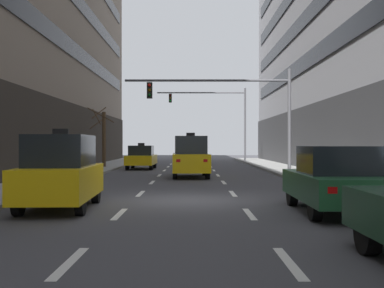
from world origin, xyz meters
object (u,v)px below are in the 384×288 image
(taxi_driving_0, at_px, (142,157))
(traffic_signal_1, at_px, (220,111))
(street_tree_0, at_px, (103,137))
(car_parked_1, at_px, (335,180))
(traffic_signal_0, at_px, (236,102))
(pedestrian_0, at_px, (349,161))
(taxi_driving_2, at_px, (61,172))
(taxi_driving_1, at_px, (191,157))

(taxi_driving_0, xyz_separation_m, traffic_signal_1, (6.18, 13.00, 4.14))
(traffic_signal_1, distance_m, street_tree_0, 15.58)
(car_parked_1, bearing_deg, traffic_signal_0, 95.94)
(traffic_signal_0, height_order, street_tree_0, traffic_signal_0)
(car_parked_1, xyz_separation_m, traffic_signal_0, (-1.37, 13.13, 3.11))
(taxi_driving_0, height_order, traffic_signal_1, traffic_signal_1)
(traffic_signal_1, bearing_deg, street_tree_0, -125.60)
(traffic_signal_1, xyz_separation_m, pedestrian_0, (4.08, -26.04, -3.94))
(street_tree_0, bearing_deg, pedestrian_0, -46.19)
(taxi_driving_2, relative_size, car_parked_1, 0.92)
(traffic_signal_0, bearing_deg, taxi_driving_2, -115.27)
(pedestrian_0, bearing_deg, taxi_driving_0, 128.19)
(taxi_driving_2, xyz_separation_m, street_tree_0, (-2.72, 21.31, 1.26))
(car_parked_1, height_order, traffic_signal_0, traffic_signal_0)
(pedestrian_0, bearing_deg, taxi_driving_2, -142.99)
(taxi_driving_1, xyz_separation_m, pedestrian_0, (6.81, -4.68, -0.07))
(traffic_signal_1, height_order, street_tree_0, traffic_signal_1)
(pedestrian_0, bearing_deg, taxi_driving_1, 145.48)
(car_parked_1, xyz_separation_m, traffic_signal_1, (-1.00, 34.55, 4.10))
(street_tree_0, xyz_separation_m, pedestrian_0, (13.01, -13.56, -1.25))
(traffic_signal_1, bearing_deg, traffic_signal_0, -90.98)
(taxi_driving_1, xyz_separation_m, street_tree_0, (-6.20, 8.88, 1.18))
(taxi_driving_0, relative_size, car_parked_1, 0.96)
(car_parked_1, xyz_separation_m, pedestrian_0, (3.08, 8.51, 0.16))
(taxi_driving_1, relative_size, street_tree_0, 1.05)
(taxi_driving_1, distance_m, pedestrian_0, 8.26)
(taxi_driving_0, distance_m, traffic_signal_0, 10.69)
(taxi_driving_2, bearing_deg, taxi_driving_1, 74.38)
(traffic_signal_0, xyz_separation_m, street_tree_0, (-8.57, 8.93, -1.69))
(street_tree_0, bearing_deg, traffic_signal_1, 54.40)
(car_parked_1, distance_m, traffic_signal_0, 13.57)
(taxi_driving_0, distance_m, car_parked_1, 22.71)
(taxi_driving_2, relative_size, traffic_signal_1, 0.49)
(taxi_driving_2, height_order, traffic_signal_1, traffic_signal_1)
(taxi_driving_0, bearing_deg, car_parked_1, -71.58)
(pedestrian_0, bearing_deg, car_parked_1, -109.88)
(taxi_driving_1, distance_m, car_parked_1, 13.71)
(taxi_driving_2, distance_m, car_parked_1, 7.25)
(taxi_driving_1, bearing_deg, traffic_signal_0, -1.40)
(taxi_driving_2, distance_m, traffic_signal_0, 14.00)
(taxi_driving_0, xyz_separation_m, taxi_driving_2, (-0.03, -20.79, 0.19))
(traffic_signal_0, height_order, pedestrian_0, traffic_signal_0)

